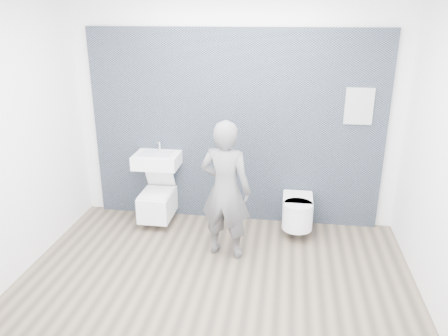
# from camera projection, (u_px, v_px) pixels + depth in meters

# --- Properties ---
(ground) EXTENTS (4.00, 4.00, 0.00)m
(ground) POSITION_uv_depth(u_px,v_px,m) (215.00, 281.00, 4.41)
(ground) COLOR brown
(ground) RESTS_ON ground
(room_shell) EXTENTS (4.00, 4.00, 4.00)m
(room_shell) POSITION_uv_depth(u_px,v_px,m) (214.00, 112.00, 3.82)
(room_shell) COLOR white
(room_shell) RESTS_ON ground
(tile_wall) EXTENTS (3.60, 0.06, 2.40)m
(tile_wall) POSITION_uv_depth(u_px,v_px,m) (234.00, 217.00, 5.78)
(tile_wall) COLOR black
(tile_wall) RESTS_ON ground
(washbasin) EXTENTS (0.55, 0.41, 0.41)m
(washbasin) POSITION_uv_depth(u_px,v_px,m) (157.00, 160.00, 5.41)
(washbasin) COLOR white
(washbasin) RESTS_ON ground
(toilet_square) EXTENTS (0.38, 0.55, 0.71)m
(toilet_square) POSITION_uv_depth(u_px,v_px,m) (158.00, 202.00, 5.53)
(toilet_square) COLOR white
(toilet_square) RESTS_ON ground
(toilet_rounded) EXTENTS (0.36, 0.61, 0.33)m
(toilet_rounded) POSITION_uv_depth(u_px,v_px,m) (297.00, 212.00, 5.25)
(toilet_rounded) COLOR white
(toilet_rounded) RESTS_ON ground
(info_placard) EXTENTS (0.32, 0.03, 0.42)m
(info_placard) POSITION_uv_depth(u_px,v_px,m) (346.00, 226.00, 5.54)
(info_placard) COLOR white
(info_placard) RESTS_ON ground
(visitor) EXTENTS (0.62, 0.47, 1.54)m
(visitor) POSITION_uv_depth(u_px,v_px,m) (225.00, 190.00, 4.66)
(visitor) COLOR slate
(visitor) RESTS_ON ground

